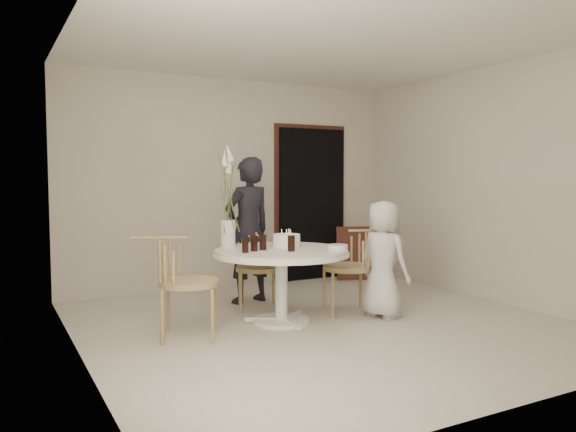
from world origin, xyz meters
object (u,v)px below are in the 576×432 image
table (281,261)px  boy (383,259)px  flower_vase (228,211)px  chair_left (174,272)px  chair_far (257,259)px  chair_right (359,258)px  girl (248,230)px  birthday_cake (287,241)px

table → boy: size_ratio=1.11×
flower_vase → chair_left: bearing=-150.3°
chair_far → chair_right: 1.13m
chair_far → girl: (0.00, 0.24, 0.30)m
chair_left → birthday_cake: 1.22m
chair_far → boy: size_ratio=0.69×
chair_left → girl: bearing=-26.5°
chair_left → flower_vase: size_ratio=0.89×
chair_left → birthday_cake: chair_left is taller
chair_right → birthday_cake: birthday_cake is taller
girl → flower_vase: flower_vase is taller
chair_right → chair_left: bearing=-70.1°
chair_far → flower_vase: flower_vase is taller
boy → flower_vase: flower_vase is taller
chair_left → girl: girl is taller
chair_far → boy: boy is taller
chair_left → girl: size_ratio=0.56×
chair_left → flower_vase: 0.92m
table → boy: 1.06m
girl → birthday_cake: (0.03, -0.87, -0.03)m
girl → chair_far: bearing=76.8°
birthday_cake → flower_vase: (-0.53, 0.26, 0.30)m
chair_right → flower_vase: bearing=-86.1°
chair_far → boy: 1.40m
birthday_cake → flower_vase: flower_vase is taller
table → birthday_cake: (0.12, 0.11, 0.18)m
table → chair_right: size_ratio=1.49×
chair_far → chair_right: size_ratio=0.92×
birthday_cake → flower_vase: bearing=154.0°
boy → birthday_cake: (-0.90, 0.41, 0.20)m
table → birthday_cake: size_ratio=4.86×
chair_left → chair_far: bearing=-33.9°
chair_far → birthday_cake: size_ratio=2.99×
table → boy: boy is taller
table → chair_left: chair_left is taller
birthday_cake → table: bearing=-136.6°
girl → birthday_cake: bearing=79.0°
table → boy: bearing=-16.4°
flower_vase → birthday_cake: bearing=-26.0°
table → girl: size_ratio=0.80×
birthday_cake → girl: bearing=91.7°
table → chair_left: bearing=-179.1°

